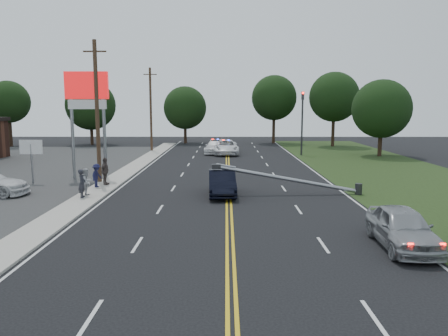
{
  "coord_description": "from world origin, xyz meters",
  "views": [
    {
      "loc": [
        -0.16,
        -18.74,
        5.48
      ],
      "look_at": [
        -0.29,
        7.82,
        1.7
      ],
      "focal_mm": 35.0,
      "sensor_mm": 36.0,
      "label": 1
    }
  ],
  "objects_px": {
    "utility_pole_far": "(151,109)",
    "bystander_d": "(105,171)",
    "traffic_signal": "(302,118)",
    "bystander_b": "(87,182)",
    "small_sign": "(31,151)",
    "fallen_streetlight": "(296,180)",
    "emergency_a": "(226,147)",
    "crashed_sedan": "(222,183)",
    "bystander_c": "(97,175)",
    "emergency_b": "(215,147)",
    "pylon_sign": "(87,99)",
    "bystander_a": "(82,183)",
    "utility_pole_mid": "(97,112)",
    "waiting_sedan": "(402,227)"
  },
  "relations": [
    {
      "from": "traffic_signal",
      "to": "bystander_d",
      "type": "xyz_separation_m",
      "value": [
        -16.75,
        -19.24,
        -3.15
      ]
    },
    {
      "from": "fallen_streetlight",
      "to": "bystander_a",
      "type": "distance_m",
      "value": 12.92
    },
    {
      "from": "traffic_signal",
      "to": "bystander_b",
      "type": "bearing_deg",
      "value": -126.36
    },
    {
      "from": "traffic_signal",
      "to": "bystander_c",
      "type": "xyz_separation_m",
      "value": [
        -17.07,
        -20.14,
        -3.3
      ]
    },
    {
      "from": "traffic_signal",
      "to": "small_sign",
      "type": "bearing_deg",
      "value": -141.1
    },
    {
      "from": "pylon_sign",
      "to": "small_sign",
      "type": "height_order",
      "value": "pylon_sign"
    },
    {
      "from": "utility_pole_mid",
      "to": "bystander_b",
      "type": "xyz_separation_m",
      "value": [
        0.64,
        -4.91,
        -4.13
      ]
    },
    {
      "from": "traffic_signal",
      "to": "utility_pole_mid",
      "type": "height_order",
      "value": "utility_pole_mid"
    },
    {
      "from": "pylon_sign",
      "to": "waiting_sedan",
      "type": "bearing_deg",
      "value": -43.38
    },
    {
      "from": "emergency_a",
      "to": "bystander_c",
      "type": "bearing_deg",
      "value": -114.34
    },
    {
      "from": "traffic_signal",
      "to": "bystander_a",
      "type": "bearing_deg",
      "value": -125.8
    },
    {
      "from": "pylon_sign",
      "to": "bystander_d",
      "type": "xyz_separation_m",
      "value": [
        2.05,
        -3.24,
        -4.95
      ]
    },
    {
      "from": "emergency_b",
      "to": "bystander_a",
      "type": "height_order",
      "value": "bystander_a"
    },
    {
      "from": "emergency_b",
      "to": "bystander_d",
      "type": "relative_size",
      "value": 2.8
    },
    {
      "from": "emergency_a",
      "to": "bystander_a",
      "type": "height_order",
      "value": "bystander_a"
    },
    {
      "from": "bystander_a",
      "to": "bystander_c",
      "type": "xyz_separation_m",
      "value": [
        -0.12,
        3.36,
        -0.06
      ]
    },
    {
      "from": "pylon_sign",
      "to": "emergency_b",
      "type": "distance_m",
      "value": 20.77
    },
    {
      "from": "waiting_sedan",
      "to": "bystander_b",
      "type": "bearing_deg",
      "value": 150.92
    },
    {
      "from": "utility_pole_far",
      "to": "bystander_d",
      "type": "bearing_deg",
      "value": -88.16
    },
    {
      "from": "fallen_streetlight",
      "to": "crashed_sedan",
      "type": "bearing_deg",
      "value": -178.21
    },
    {
      "from": "utility_pole_mid",
      "to": "bystander_c",
      "type": "height_order",
      "value": "utility_pole_mid"
    },
    {
      "from": "bystander_c",
      "to": "traffic_signal",
      "type": "bearing_deg",
      "value": -28.96
    },
    {
      "from": "crashed_sedan",
      "to": "bystander_d",
      "type": "bearing_deg",
      "value": 157.7
    },
    {
      "from": "crashed_sedan",
      "to": "emergency_b",
      "type": "distance_m",
      "value": 24.1
    },
    {
      "from": "fallen_streetlight",
      "to": "emergency_b",
      "type": "relative_size",
      "value": 1.79
    },
    {
      "from": "bystander_a",
      "to": "bystander_c",
      "type": "relative_size",
      "value": 1.08
    },
    {
      "from": "utility_pole_mid",
      "to": "utility_pole_far",
      "type": "bearing_deg",
      "value": 90.0
    },
    {
      "from": "pylon_sign",
      "to": "bystander_c",
      "type": "relative_size",
      "value": 5.12
    },
    {
      "from": "fallen_streetlight",
      "to": "bystander_c",
      "type": "relative_size",
      "value": 5.99
    },
    {
      "from": "utility_pole_far",
      "to": "bystander_a",
      "type": "distance_m",
      "value": 27.81
    },
    {
      "from": "fallen_streetlight",
      "to": "utility_pole_far",
      "type": "distance_m",
      "value": 29.54
    },
    {
      "from": "pylon_sign",
      "to": "traffic_signal",
      "type": "xyz_separation_m",
      "value": [
        18.8,
        16.0,
        -1.79
      ]
    },
    {
      "from": "traffic_signal",
      "to": "waiting_sedan",
      "type": "xyz_separation_m",
      "value": [
        -1.61,
        -32.24,
        -3.41
      ]
    },
    {
      "from": "bystander_b",
      "to": "bystander_c",
      "type": "bearing_deg",
      "value": 24.33
    },
    {
      "from": "fallen_streetlight",
      "to": "emergency_a",
      "type": "xyz_separation_m",
      "value": [
        -4.36,
        22.91,
        -0.1
      ]
    },
    {
      "from": "utility_pole_mid",
      "to": "crashed_sedan",
      "type": "relative_size",
      "value": 2.16
    },
    {
      "from": "traffic_signal",
      "to": "utility_pole_mid",
      "type": "bearing_deg",
      "value": -134.2
    },
    {
      "from": "small_sign",
      "to": "bystander_c",
      "type": "distance_m",
      "value": 5.83
    },
    {
      "from": "bystander_a",
      "to": "bystander_d",
      "type": "xyz_separation_m",
      "value": [
        0.19,
        4.26,
        0.09
      ]
    },
    {
      "from": "small_sign",
      "to": "fallen_streetlight",
      "type": "height_order",
      "value": "small_sign"
    },
    {
      "from": "bystander_c",
      "to": "pylon_sign",
      "type": "bearing_deg",
      "value": 34.01
    },
    {
      "from": "utility_pole_mid",
      "to": "emergency_b",
      "type": "distance_m",
      "value": 21.83
    },
    {
      "from": "emergency_b",
      "to": "bystander_b",
      "type": "distance_m",
      "value": 25.85
    },
    {
      "from": "bystander_b",
      "to": "bystander_a",
      "type": "bearing_deg",
      "value": -168.08
    },
    {
      "from": "crashed_sedan",
      "to": "bystander_b",
      "type": "distance_m",
      "value": 8.19
    },
    {
      "from": "small_sign",
      "to": "bystander_b",
      "type": "height_order",
      "value": "small_sign"
    },
    {
      "from": "emergency_a",
      "to": "emergency_b",
      "type": "bearing_deg",
      "value": 138.33
    },
    {
      "from": "emergency_b",
      "to": "bystander_c",
      "type": "xyz_separation_m",
      "value": [
        -7.35,
        -22.08,
        0.14
      ]
    },
    {
      "from": "pylon_sign",
      "to": "emergency_b",
      "type": "relative_size",
      "value": 1.53
    },
    {
      "from": "fallen_streetlight",
      "to": "emergency_a",
      "type": "bearing_deg",
      "value": 100.78
    }
  ]
}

